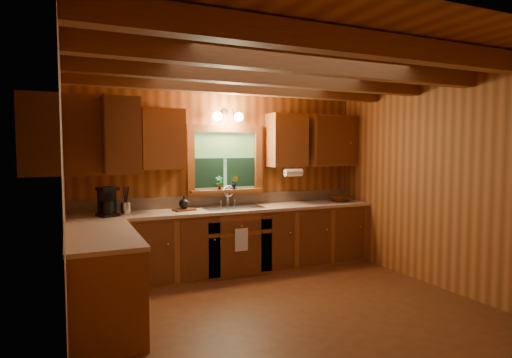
{
  "coord_description": "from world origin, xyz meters",
  "views": [
    {
      "loc": [
        -2.09,
        -3.83,
        1.7
      ],
      "look_at": [
        0.0,
        0.8,
        1.35
      ],
      "focal_mm": 29.78,
      "sensor_mm": 36.0,
      "label": 1
    }
  ],
  "objects_px": {
    "coffee_maker": "(107,201)",
    "cutting_board": "(184,210)",
    "sink": "(232,211)",
    "wicker_basket": "(340,199)"
  },
  "relations": [
    {
      "from": "cutting_board",
      "to": "wicker_basket",
      "type": "relative_size",
      "value": 0.74
    },
    {
      "from": "coffee_maker",
      "to": "wicker_basket",
      "type": "xyz_separation_m",
      "value": [
        3.42,
        0.03,
        -0.13
      ]
    },
    {
      "from": "coffee_maker",
      "to": "wicker_basket",
      "type": "relative_size",
      "value": 1.0
    },
    {
      "from": "cutting_board",
      "to": "wicker_basket",
      "type": "xyz_separation_m",
      "value": [
        2.46,
        -0.03,
        0.03
      ]
    },
    {
      "from": "coffee_maker",
      "to": "cutting_board",
      "type": "bearing_deg",
      "value": -18.06
    },
    {
      "from": "cutting_board",
      "to": "sink",
      "type": "bearing_deg",
      "value": -12.55
    },
    {
      "from": "coffee_maker",
      "to": "cutting_board",
      "type": "relative_size",
      "value": 1.35
    },
    {
      "from": "sink",
      "to": "wicker_basket",
      "type": "xyz_separation_m",
      "value": [
        1.79,
        -0.01,
        0.09
      ]
    },
    {
      "from": "sink",
      "to": "coffee_maker",
      "type": "height_order",
      "value": "coffee_maker"
    },
    {
      "from": "wicker_basket",
      "to": "coffee_maker",
      "type": "bearing_deg",
      "value": -179.54
    }
  ]
}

